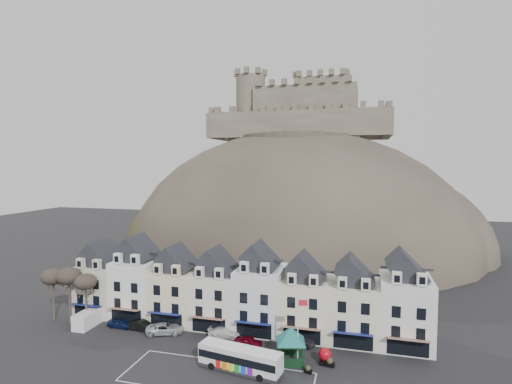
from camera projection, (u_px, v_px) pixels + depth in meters
ground at (197, 380)px, 45.59m from camera, size 300.00×300.00×0.00m
coach_bay_markings at (218, 377)px, 46.27m from camera, size 22.00×7.50×0.01m
townhouse_terrace at (240, 292)px, 60.56m from camera, size 54.40×9.35×11.80m
castle_hill at (300, 252)px, 111.69m from camera, size 100.00×76.00×68.00m
castle at (302, 110)px, 115.78m from camera, size 50.20×22.20×22.00m
tree_left_far at (53, 277)px, 62.71m from camera, size 3.61×3.61×8.24m
tree_left_mid at (69, 276)px, 61.91m from camera, size 3.78×3.78×8.64m
tree_left_near at (86, 282)px, 61.19m from camera, size 3.43×3.43×7.84m
bus at (240, 358)px, 47.44m from camera, size 10.54×4.11×2.90m
bus_shelter at (291, 335)px, 49.48m from camera, size 6.85×6.85×4.47m
red_buoy at (325, 356)px, 49.29m from camera, size 1.60×1.60×1.98m
flagpole at (299, 327)px, 48.76m from camera, size 1.19×0.35×8.42m
white_van at (88, 318)px, 60.78m from camera, size 2.29×5.08×2.30m
planter_west at (308, 369)px, 47.09m from camera, size 1.00×0.66×0.92m
planter_east at (330, 362)px, 48.58m from camera, size 1.18×0.79×1.12m
car_navy at (120, 323)px, 60.20m from camera, size 4.04×1.72×1.36m
car_black at (142, 326)px, 59.15m from camera, size 4.56×2.08×1.45m
car_silver at (165, 329)px, 58.03m from camera, size 5.86×4.29×1.50m
car_white at (224, 333)px, 56.82m from camera, size 4.69×2.19×1.32m
car_maroon at (249, 341)px, 54.20m from camera, size 3.89×1.94×1.27m
car_charcoal at (300, 341)px, 54.31m from camera, size 4.26×2.82×1.33m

